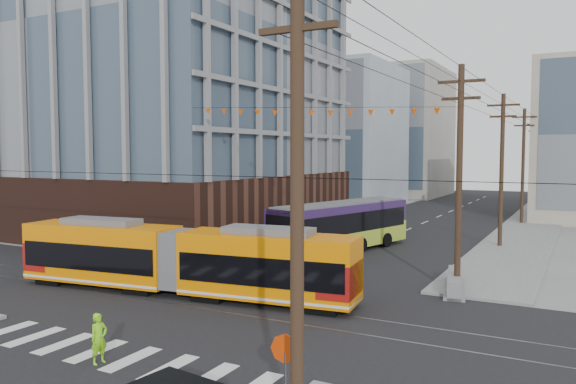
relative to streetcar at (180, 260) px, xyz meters
The scene contains 13 objects.
ground 5.84m from the streetcar, 54.48° to the right, with size 160.00×160.00×0.00m, color slate.
office_building 29.18m from the streetcar, 135.47° to the left, with size 30.00×25.00×28.60m, color #381E16.
bg_bldg_nw_near 49.94m from the streetcar, 106.16° to the left, with size 18.00×16.00×18.00m, color #8C99A5.
bg_bldg_nw_far 68.81m from the streetcar, 99.06° to the left, with size 16.00×18.00×20.00m, color gray.
utility_pole_near 16.25m from the streetcar, 41.93° to the right, with size 0.30×0.30×11.00m, color black.
utility_pole_far 52.91m from the streetcar, 77.14° to the left, with size 0.30×0.30×11.00m, color black.
streetcar is the anchor object (origin of this frame).
city_bus 14.83m from the streetcar, 81.24° to the left, with size 2.69×12.39×3.51m, color #2C1846, non-canonical shape.
parked_car_silver 11.53m from the streetcar, 103.40° to the left, with size 1.40×4.03×1.33m, color #959595.
parked_car_white 14.24m from the streetcar, 99.15° to the left, with size 2.06×5.08×1.47m, color silver.
parked_car_grey 19.76m from the streetcar, 95.08° to the left, with size 2.44×5.28×1.47m, color slate.
pedestrian 9.01m from the streetcar, 67.79° to the right, with size 0.60×0.40×1.66m, color #7FDE16.
jersey_barrier 13.51m from the streetcar, 30.87° to the left, with size 0.98×4.35×0.87m, color gray.
Camera 1 is at (13.90, -16.52, 6.82)m, focal length 35.00 mm.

